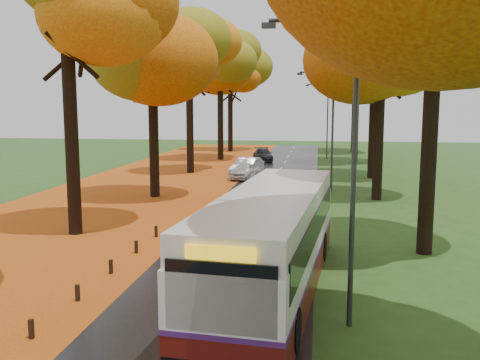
% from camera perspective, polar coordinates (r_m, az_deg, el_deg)
% --- Properties ---
extents(road, '(6.50, 90.00, 0.04)m').
position_cam_1_polar(road, '(31.48, 2.21, -2.53)').
color(road, black).
rests_on(road, ground).
extents(centre_line, '(0.12, 90.00, 0.01)m').
position_cam_1_polar(centre_line, '(31.47, 2.21, -2.49)').
color(centre_line, silver).
rests_on(centre_line, road).
extents(leaf_verge, '(12.00, 90.00, 0.02)m').
position_cam_1_polar(leaf_verge, '(33.64, -13.23, -2.07)').
color(leaf_verge, maroon).
rests_on(leaf_verge, ground).
extents(leaf_drift, '(0.90, 90.00, 0.01)m').
position_cam_1_polar(leaf_drift, '(31.94, -3.24, -2.34)').
color(leaf_drift, orange).
rests_on(leaf_drift, road).
extents(trees_left, '(9.20, 74.00, 13.88)m').
position_cam_1_polar(trees_left, '(34.66, -9.58, 14.14)').
color(trees_left, black).
rests_on(trees_left, ground).
extents(trees_right, '(9.30, 74.20, 13.96)m').
position_cam_1_polar(trees_right, '(33.13, 15.56, 14.51)').
color(trees_right, black).
rests_on(trees_right, ground).
extents(bollard_row, '(0.11, 23.51, 0.52)m').
position_cam_1_polar(bollard_row, '(13.76, -24.15, -16.50)').
color(bollard_row, black).
rests_on(bollard_row, ground).
extents(streetlamp_near, '(2.45, 0.18, 8.00)m').
position_cam_1_polar(streetlamp_near, '(13.82, 11.06, 3.33)').
color(streetlamp_near, '#333538').
rests_on(streetlamp_near, ground).
extents(streetlamp_mid, '(2.45, 0.18, 8.00)m').
position_cam_1_polar(streetlamp_mid, '(35.79, 9.46, 6.21)').
color(streetlamp_mid, '#333538').
rests_on(streetlamp_mid, ground).
extents(streetlamp_far, '(2.45, 0.18, 8.00)m').
position_cam_1_polar(streetlamp_far, '(57.78, 9.07, 6.90)').
color(streetlamp_far, '#333538').
rests_on(streetlamp_far, ground).
extents(bus, '(3.80, 12.06, 3.12)m').
position_cam_1_polar(bus, '(16.64, 3.44, -6.36)').
color(bus, '#51100C').
rests_on(bus, road).
extents(car_white, '(2.25, 3.98, 1.28)m').
position_cam_1_polar(car_white, '(41.58, 0.49, 0.99)').
color(car_white, silver).
rests_on(car_white, road).
extents(car_silver, '(2.37, 4.77, 1.50)m').
position_cam_1_polar(car_silver, '(43.00, 0.76, 1.38)').
color(car_silver, '#929499').
rests_on(car_silver, road).
extents(car_dark, '(2.60, 4.68, 1.28)m').
position_cam_1_polar(car_dark, '(54.80, 2.46, 2.71)').
color(car_dark, black).
rests_on(car_dark, road).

